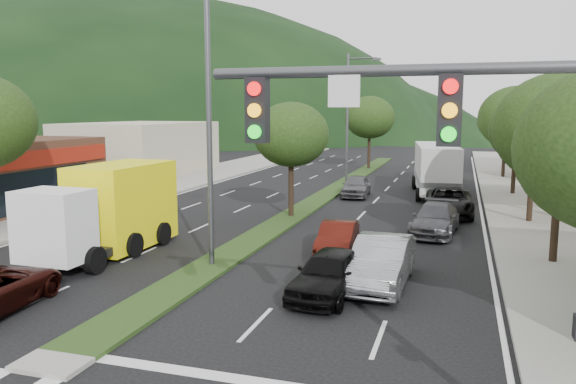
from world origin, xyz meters
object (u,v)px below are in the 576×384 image
(streetlight_near, at_px, (214,114))
(sedan_silver, at_px, (381,262))
(tree_r_c, at_px, (535,130))
(car_queue_c, at_px, (338,238))
(traffic_signal, at_px, (491,183))
(car_queue_b, at_px, (435,219))
(car_queue_f, at_px, (436,177))
(car_queue_a, at_px, (329,273))
(motorhome, at_px, (436,168))
(tree_med_near, at_px, (291,135))
(tree_med_far, at_px, (370,117))
(car_queue_e, at_px, (356,186))
(car_queue_d, at_px, (449,202))
(tree_r_b, at_px, (562,129))
(streetlight_mid, at_px, (350,112))
(box_truck, at_px, (110,212))
(tree_r_e, at_px, (506,120))
(tree_r_d, at_px, (517,118))

(streetlight_near, relative_size, sedan_silver, 2.07)
(tree_r_c, bearing_deg, car_queue_c, -132.27)
(traffic_signal, xyz_separation_m, car_queue_b, (-1.48, 17.75, -3.95))
(car_queue_f, bearing_deg, car_queue_a, -89.16)
(streetlight_near, xyz_separation_m, motorhome, (6.78, 20.81, -3.78))
(tree_med_near, relative_size, car_queue_f, 1.15)
(car_queue_b, bearing_deg, tree_med_far, 110.27)
(streetlight_near, relative_size, car_queue_a, 2.37)
(tree_r_c, bearing_deg, car_queue_e, 147.63)
(car_queue_b, height_order, car_queue_d, car_queue_d)
(tree_r_b, distance_m, streetlight_mid, 24.09)
(streetlight_near, distance_m, car_queue_a, 6.98)
(streetlight_near, xyz_separation_m, car_queue_d, (7.84, 13.21, -4.83))
(tree_r_b, bearing_deg, car_queue_b, 136.55)
(sedan_silver, height_order, car_queue_f, sedan_silver)
(car_queue_f, xyz_separation_m, box_truck, (-11.55, -24.09, 0.91))
(tree_r_e, distance_m, car_queue_e, 17.44)
(tree_r_b, xyz_separation_m, car_queue_a, (-7.15, -5.87, -4.32))
(streetlight_mid, relative_size, car_queue_c, 2.60)
(tree_r_b, bearing_deg, car_queue_d, 113.24)
(car_queue_a, distance_m, car_queue_b, 10.44)
(car_queue_a, bearing_deg, box_truck, 170.82)
(streetlight_near, bearing_deg, car_queue_a, -21.96)
(tree_r_b, distance_m, car_queue_c, 9.16)
(tree_r_b, height_order, car_queue_d, tree_r_b)
(car_queue_c, height_order, car_queue_d, car_queue_d)
(streetlight_near, xyz_separation_m, sedan_silver, (6.03, -0.33, -4.79))
(car_queue_a, xyz_separation_m, box_truck, (-9.58, 2.56, 0.95))
(tree_r_d, bearing_deg, box_truck, -128.13)
(tree_r_b, relative_size, streetlight_near, 0.69)
(tree_r_b, xyz_separation_m, tree_med_near, (-12.00, 6.00, -0.61))
(tree_r_b, distance_m, car_queue_f, 21.84)
(tree_r_b, bearing_deg, tree_med_near, 153.43)
(box_truck, bearing_deg, tree_r_c, -144.77)
(streetlight_mid, height_order, motorhome, streetlight_mid)
(car_queue_d, bearing_deg, car_queue_b, -98.26)
(streetlight_near, distance_m, box_truck, 6.34)
(car_queue_b, bearing_deg, box_truck, -143.44)
(tree_med_near, relative_size, car_queue_e, 1.42)
(streetlight_mid, xyz_separation_m, box_truck, (-4.93, -24.31, -3.91))
(tree_r_d, bearing_deg, streetlight_near, -118.20)
(tree_r_c, distance_m, sedan_silver, 14.17)
(traffic_signal, bearing_deg, tree_r_d, 84.62)
(tree_r_b, distance_m, car_queue_a, 10.21)
(tree_r_c, height_order, sedan_silver, tree_r_c)
(traffic_signal, relative_size, sedan_silver, 1.45)
(car_queue_a, xyz_separation_m, motorhome, (2.13, 22.68, 1.09))
(streetlight_near, height_order, motorhome, streetlight_near)
(sedan_silver, height_order, car_queue_a, sedan_silver)
(car_queue_a, xyz_separation_m, car_queue_c, (-0.84, 5.08, -0.08))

